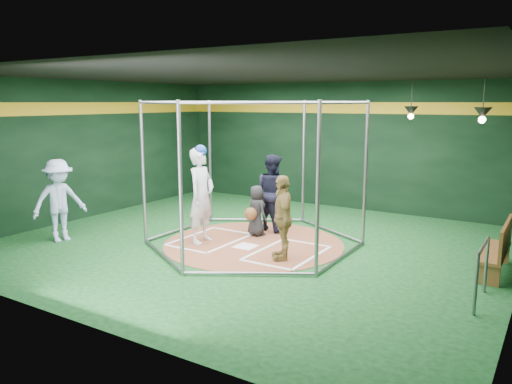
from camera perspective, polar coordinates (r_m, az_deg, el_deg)
The scene contains 15 objects.
room_shell at distance 10.28m, azimuth -0.27°, elevation 3.51°, with size 10.10×9.10×3.53m.
clay_disc at distance 10.62m, azimuth -0.29°, elevation -5.90°, with size 3.80×3.80×0.01m, color brown.
home_plate at distance 10.37m, azimuth -1.17°, elevation -6.23°, with size 0.43×0.43×0.01m, color white.
batter_box_left at distance 10.94m, azimuth -5.22°, elevation -5.40°, with size 1.17×1.77×0.01m.
batter_box_right at distance 9.95m, azimuth 3.61°, elevation -6.97°, with size 1.17×1.77×0.01m.
batting_cage at distance 10.30m, azimuth -0.29°, elevation 2.11°, with size 4.05×4.67×3.00m.
pendant_lamp_near at distance 12.65m, azimuth 17.30°, elevation 8.81°, with size 0.34×0.34×0.90m.
pendant_lamp_far at distance 10.73m, azimuth 24.48°, elevation 8.17°, with size 0.34×0.34×0.90m.
batter_figure at distance 10.54m, azimuth -6.27°, elevation -0.31°, with size 0.55×0.77×2.08m.
visitor_leopard at distance 9.41m, azimuth 3.05°, elevation -2.92°, with size 0.94×0.39×1.61m, color tan.
catcher_figure at distance 11.10m, azimuth 0.01°, elevation -2.16°, with size 0.64×0.66×1.13m.
umpire at distance 11.52m, azimuth 1.89°, elevation -0.05°, with size 0.86×0.67×1.78m, color black.
bystander_blue at distance 11.45m, azimuth -21.58°, elevation -0.91°, with size 1.14×0.66×1.77m, color #AFC0E8.
dugout_bench at distance 9.68m, azimuth 26.09°, elevation -5.70°, with size 0.37×1.60×0.93m.
steel_railing at distance 8.13m, azimuth 24.44°, elevation -7.51°, with size 0.05×1.06×0.91m.
Camera 1 is at (5.43, -8.63, 2.96)m, focal length 35.00 mm.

